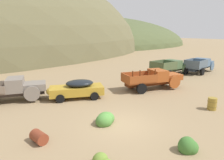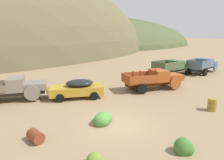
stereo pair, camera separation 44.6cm
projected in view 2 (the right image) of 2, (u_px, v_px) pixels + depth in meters
name	position (u px, v px, depth m)	size (l,w,h in m)	color
ground_plane	(118.00, 124.00, 12.31)	(300.00, 300.00, 0.00)	#937A56
hill_distant	(82.00, 45.00, 86.55)	(102.65, 69.63, 24.73)	#4C5633
truck_primer_gray	(15.00, 88.00, 16.49)	(5.89, 3.28, 1.89)	#3D322D
car_mustard	(75.00, 89.00, 17.02)	(4.91, 3.04, 1.57)	#B28928
truck_oxide_orange	(157.00, 79.00, 19.68)	(6.11, 3.11, 2.16)	#51220D
truck_weathered_green	(174.00, 67.00, 26.29)	(5.90, 2.95, 1.91)	#232B1B
truck_chalk_blue	(204.00, 65.00, 27.83)	(6.08, 3.36, 1.91)	#262D39
oil_drum_tipped	(36.00, 136.00, 10.28)	(0.82, 1.01, 0.60)	brown
oil_drum_by_truck	(212.00, 105.00, 14.33)	(0.65, 0.65, 0.88)	olive
bush_between_trucks	(184.00, 148.00, 9.37)	(0.95, 0.84, 0.92)	#3D702D
bush_lone_scrub	(103.00, 120.00, 12.39)	(1.35, 1.23, 0.86)	#4C8438
bush_front_left	(148.00, 79.00, 23.07)	(1.15, 0.92, 0.85)	#5B8E42
bush_near_barrel	(74.00, 87.00, 20.35)	(0.75, 0.54, 0.38)	olive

